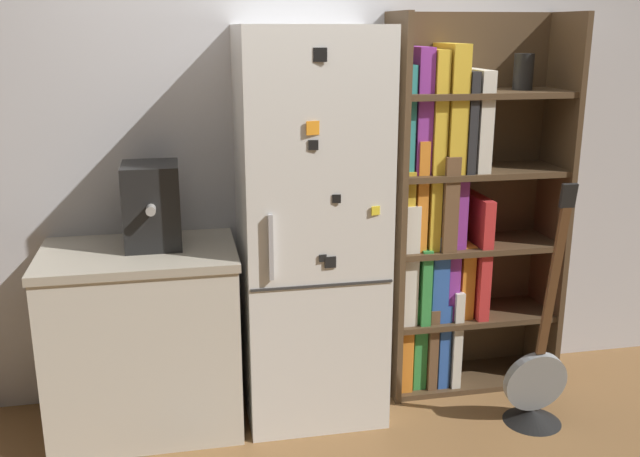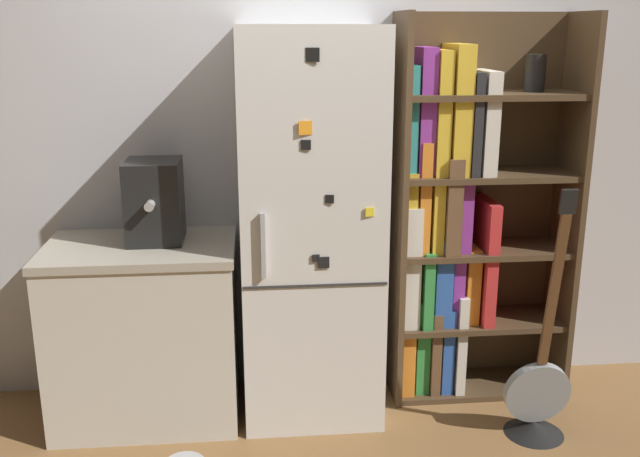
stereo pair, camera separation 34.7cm
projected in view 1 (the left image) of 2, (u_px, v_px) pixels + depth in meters
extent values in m
plane|color=olive|center=(317.00, 420.00, 3.59)|extent=(16.00, 16.00, 0.00)
cube|color=silver|center=(299.00, 149.00, 3.68)|extent=(8.00, 0.05, 2.60)
cube|color=white|center=(310.00, 229.00, 3.47)|extent=(0.67, 0.59, 1.92)
cube|color=#333333|center=(323.00, 286.00, 3.24)|extent=(0.66, 0.01, 0.01)
cube|color=#B2B2B7|center=(271.00, 248.00, 3.13)|extent=(0.02, 0.02, 0.30)
cube|color=black|center=(323.00, 258.00, 3.20)|extent=(0.03, 0.01, 0.03)
cube|color=orange|center=(313.00, 128.00, 3.03)|extent=(0.06, 0.02, 0.06)
cube|color=black|center=(320.00, 55.00, 2.95)|extent=(0.06, 0.02, 0.06)
cube|color=black|center=(337.00, 199.00, 3.14)|extent=(0.04, 0.01, 0.04)
cube|color=yellow|center=(376.00, 211.00, 3.19)|extent=(0.04, 0.01, 0.04)
cube|color=black|center=(313.00, 145.00, 3.05)|extent=(0.04, 0.01, 0.04)
cube|color=black|center=(330.00, 262.00, 3.21)|extent=(0.05, 0.01, 0.05)
cube|color=#4C3823|center=(393.00, 213.00, 3.65)|extent=(0.03, 0.38, 1.98)
cube|color=#4C3823|center=(553.00, 204.00, 3.82)|extent=(0.03, 0.38, 1.98)
cube|color=#4C3823|center=(462.00, 201.00, 3.90)|extent=(0.92, 0.03, 1.98)
cube|color=#4C3823|center=(465.00, 377.00, 4.00)|extent=(0.86, 0.35, 0.03)
cube|color=#4C3823|center=(469.00, 314.00, 3.90)|extent=(0.86, 0.35, 0.03)
cube|color=#4C3823|center=(473.00, 244.00, 3.79)|extent=(0.86, 0.35, 0.03)
cube|color=#4C3823|center=(477.00, 171.00, 3.68)|extent=(0.86, 0.35, 0.03)
cube|color=#4C3823|center=(482.00, 94.00, 3.57)|extent=(0.86, 0.35, 0.03)
cube|color=orange|center=(400.00, 347.00, 3.87)|extent=(0.07, 0.28, 0.41)
cube|color=#338C3F|center=(413.00, 336.00, 3.88)|extent=(0.07, 0.26, 0.51)
cube|color=brown|center=(425.00, 341.00, 3.89)|extent=(0.05, 0.29, 0.46)
cube|color=#2D59B2|center=(437.00, 339.00, 3.89)|extent=(0.06, 0.26, 0.47)
cube|color=silver|center=(448.00, 331.00, 3.90)|extent=(0.05, 0.30, 0.54)
cube|color=silver|center=(404.00, 260.00, 3.73)|extent=(0.08, 0.27, 0.64)
cube|color=#338C3F|center=(417.00, 280.00, 3.78)|extent=(0.05, 0.32, 0.41)
cube|color=#2D59B2|center=(432.00, 273.00, 3.79)|extent=(0.09, 0.28, 0.47)
cube|color=purple|center=(446.00, 276.00, 3.81)|extent=(0.06, 0.26, 0.42)
cube|color=orange|center=(460.00, 277.00, 3.83)|extent=(0.07, 0.25, 0.40)
cube|color=red|center=(475.00, 255.00, 3.81)|extent=(0.06, 0.31, 0.65)
cube|color=gold|center=(403.00, 207.00, 3.65)|extent=(0.05, 0.26, 0.42)
cube|color=orange|center=(415.00, 192.00, 3.65)|extent=(0.05, 0.27, 0.57)
cube|color=gold|center=(428.00, 189.00, 3.66)|extent=(0.05, 0.29, 0.60)
cube|color=brown|center=(441.00, 199.00, 3.68)|extent=(0.07, 0.33, 0.49)
cube|color=purple|center=(454.00, 200.00, 3.70)|extent=(0.05, 0.25, 0.46)
cube|color=teal|center=(404.00, 118.00, 3.54)|extent=(0.04, 0.26, 0.53)
cube|color=purple|center=(417.00, 110.00, 3.54)|extent=(0.08, 0.27, 0.61)
cube|color=gold|center=(433.00, 111.00, 3.54)|extent=(0.07, 0.27, 0.60)
cube|color=gold|center=(449.00, 108.00, 3.56)|extent=(0.09, 0.31, 0.63)
cube|color=#262628|center=(462.00, 121.00, 3.58)|extent=(0.04, 0.31, 0.50)
cube|color=silver|center=(475.00, 120.00, 3.60)|extent=(0.07, 0.31, 0.50)
cylinder|color=black|center=(523.00, 72.00, 3.59)|extent=(0.10, 0.10, 0.18)
cube|color=beige|center=(144.00, 343.00, 3.45)|extent=(0.89, 0.60, 0.86)
cube|color=#B2A893|center=(138.00, 254.00, 3.33)|extent=(0.91, 0.62, 0.04)
cube|color=black|center=(152.00, 205.00, 3.34)|extent=(0.26, 0.28, 0.40)
cylinder|color=#A5A39E|center=(151.00, 210.00, 3.17)|extent=(0.04, 0.06, 0.04)
cone|color=black|center=(532.00, 416.00, 3.57)|extent=(0.29, 0.29, 0.06)
cylinder|color=gray|center=(535.00, 382.00, 3.52)|extent=(0.32, 0.09, 0.32)
cube|color=brown|center=(553.00, 284.00, 3.30)|extent=(0.04, 0.13, 0.76)
cube|color=black|center=(568.00, 196.00, 3.12)|extent=(0.07, 0.04, 0.11)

